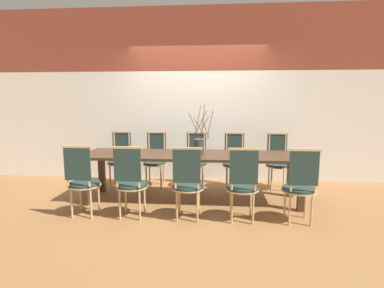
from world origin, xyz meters
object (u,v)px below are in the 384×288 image
(chair_far_center, at_px, (196,159))
(book_stack, at_px, (250,155))
(vase_centerpiece, at_px, (199,146))
(dining_table, at_px, (192,159))
(chair_near_center, at_px, (188,182))

(chair_far_center, distance_m, book_stack, 1.19)
(chair_far_center, xyz_separation_m, vase_centerpiece, (0.10, -0.79, 0.35))
(dining_table, distance_m, book_stack, 0.85)
(chair_far_center, height_order, book_stack, chair_far_center)
(vase_centerpiece, bearing_deg, chair_near_center, -98.07)
(chair_near_center, relative_size, vase_centerpiece, 1.30)
(dining_table, relative_size, vase_centerpiece, 4.43)
(chair_near_center, height_order, chair_far_center, same)
(dining_table, relative_size, chair_near_center, 3.41)
(vase_centerpiece, bearing_deg, chair_far_center, 97.26)
(book_stack, bearing_deg, chair_far_center, 135.82)
(chair_far_center, height_order, vase_centerpiece, vase_centerpiece)
(vase_centerpiece, xyz_separation_m, book_stack, (0.74, -0.02, -0.12))
(dining_table, xyz_separation_m, chair_near_center, (0.01, -0.75, -0.14))
(dining_table, distance_m, chair_near_center, 0.76)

